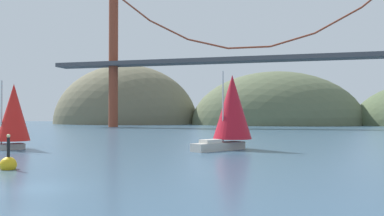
# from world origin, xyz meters

# --- Properties ---
(ground_plane) EXTENTS (360.00, 360.00, 0.00)m
(ground_plane) POSITION_xyz_m (0.00, 0.00, 0.00)
(ground_plane) COLOR #385670
(headland_left) EXTENTS (60.01, 44.00, 47.83)m
(headland_left) POSITION_xyz_m (-55.00, 135.00, 0.00)
(headland_left) COLOR #6B664C
(headland_left) RESTS_ON ground_plane
(headland_center) EXTENTS (62.86, 44.00, 39.24)m
(headland_center) POSITION_xyz_m (5.00, 135.00, 0.00)
(headland_center) COLOR #5B6647
(headland_center) RESTS_ON ground_plane
(suspension_bridge) EXTENTS (117.94, 6.00, 41.02)m
(suspension_bridge) POSITION_xyz_m (0.00, 95.00, 19.74)
(suspension_bridge) COLOR brown
(suspension_bridge) RESTS_ON ground_plane
(sailboat_red_spinnaker) EXTENTS (5.76, 6.51, 7.28)m
(sailboat_red_spinnaker) POSITION_xyz_m (-16.50, 19.40, 3.64)
(sailboat_red_spinnaker) COLOR #B7B2A8
(sailboat_red_spinnaker) RESTS_ON ground_plane
(sailboat_crimson_sail) EXTENTS (6.50, 7.70, 8.26)m
(sailboat_crimson_sail) POSITION_xyz_m (6.13, 25.26, 4.23)
(sailboat_crimson_sail) COLOR #B7B2A8
(sailboat_crimson_sail) RESTS_ON ground_plane
(channel_buoy) EXTENTS (1.10, 1.10, 2.64)m
(channel_buoy) POSITION_xyz_m (-5.97, 5.86, 0.37)
(channel_buoy) COLOR gold
(channel_buoy) RESTS_ON ground_plane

